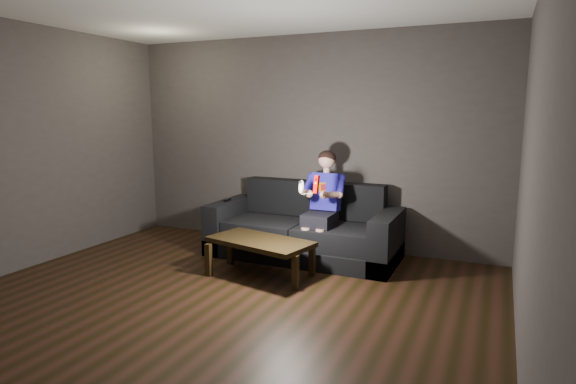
% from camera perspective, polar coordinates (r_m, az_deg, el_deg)
% --- Properties ---
extents(floor, '(5.00, 5.00, 0.00)m').
position_cam_1_polar(floor, '(4.38, -10.40, -14.05)').
color(floor, black).
rests_on(floor, ground).
extents(back_wall, '(5.00, 0.04, 2.70)m').
position_cam_1_polar(back_wall, '(6.25, 2.30, 5.95)').
color(back_wall, '#413A38').
rests_on(back_wall, ground).
extents(right_wall, '(0.04, 5.00, 2.70)m').
position_cam_1_polar(right_wall, '(3.32, 27.20, 1.72)').
color(right_wall, '#413A38').
rests_on(right_wall, ground).
extents(sofa, '(2.26, 0.98, 0.87)m').
position_cam_1_polar(sofa, '(5.85, 1.91, -4.88)').
color(sofa, black).
rests_on(sofa, floor).
extents(child, '(0.49, 0.60, 1.21)m').
position_cam_1_polar(child, '(5.61, 4.16, -0.59)').
color(child, black).
rests_on(child, sofa).
extents(wii_remote_red, '(0.06, 0.08, 0.19)m').
position_cam_1_polar(wii_remote_red, '(5.11, 3.38, 0.91)').
color(wii_remote_red, '#ED0900').
rests_on(wii_remote_red, child).
extents(nunchuk_white, '(0.06, 0.09, 0.15)m').
position_cam_1_polar(nunchuk_white, '(5.18, 1.59, 0.62)').
color(nunchuk_white, white).
rests_on(nunchuk_white, child).
extents(wii_remote_black, '(0.05, 0.15, 0.03)m').
position_cam_1_polar(wii_remote_black, '(6.15, -7.19, -0.94)').
color(wii_remote_black, black).
rests_on(wii_remote_black, sofa).
extents(coffee_table, '(1.20, 0.78, 0.40)m').
position_cam_1_polar(coffee_table, '(5.13, -3.32, -6.21)').
color(coffee_table, black).
rests_on(coffee_table, floor).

